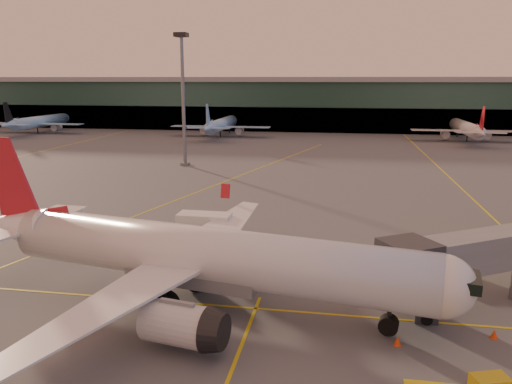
# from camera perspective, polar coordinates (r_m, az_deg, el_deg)

# --- Properties ---
(ground) EXTENTS (600.00, 600.00, 0.00)m
(ground) POSITION_cam_1_polar(r_m,az_deg,el_deg) (35.66, -9.74, -15.87)
(ground) COLOR #4C4F54
(ground) RESTS_ON ground
(taxi_markings) EXTENTS (100.12, 173.00, 0.01)m
(taxi_markings) POSITION_cam_1_polar(r_m,az_deg,el_deg) (77.96, -4.00, 0.19)
(taxi_markings) COLOR gold
(taxi_markings) RESTS_ON ground
(terminal) EXTENTS (400.00, 20.00, 17.60)m
(terminal) POSITION_cam_1_polar(r_m,az_deg,el_deg) (171.70, 6.22, 9.99)
(terminal) COLOR #19382D
(terminal) RESTS_ON ground
(mast_west_near) EXTENTS (2.40, 2.40, 25.60)m
(mast_west_near) POSITION_cam_1_polar(r_m,az_deg,el_deg) (100.29, -8.35, 11.46)
(mast_west_near) COLOR slate
(mast_west_near) RESTS_ON ground
(distant_aircraft_row) EXTENTS (290.00, 34.00, 13.00)m
(distant_aircraft_row) POSITION_cam_1_polar(r_m,az_deg,el_deg) (151.74, -2.44, 6.37)
(distant_aircraft_row) COLOR #8EBFEE
(distant_aircraft_row) RESTS_ON ground
(main_airplane) EXTENTS (40.34, 36.61, 12.23)m
(main_airplane) POSITION_cam_1_polar(r_m,az_deg,el_deg) (38.18, -7.24, -7.24)
(main_airplane) COLOR silver
(main_airplane) RESTS_ON ground
(catering_truck) EXTENTS (5.25, 2.42, 4.06)m
(catering_truck) POSITION_cam_1_polar(r_m,az_deg,el_deg) (49.79, -5.82, -4.42)
(catering_truck) COLOR #BC4C1A
(catering_truck) RESTS_ON ground
(pushback_tug) EXTENTS (4.24, 3.11, 1.95)m
(pushback_tug) POSITION_cam_1_polar(r_m,az_deg,el_deg) (47.00, 21.24, -8.27)
(pushback_tug) COLOR black
(pushback_tug) RESTS_ON ground
(cone_nose) EXTENTS (0.50, 0.50, 0.64)m
(cone_nose) POSITION_cam_1_polar(r_m,az_deg,el_deg) (38.20, 25.58, -14.45)
(cone_nose) COLOR #E33F0B
(cone_nose) RESTS_ON ground
(cone_wing_left) EXTENTS (0.43, 0.43, 0.55)m
(cone_wing_left) POSITION_cam_1_polar(r_m,az_deg,el_deg) (56.87, -3.55, -4.33)
(cone_wing_left) COLOR #E33F0B
(cone_wing_left) RESTS_ON ground
(cone_fwd) EXTENTS (0.49, 0.49, 0.63)m
(cone_fwd) POSITION_cam_1_polar(r_m,az_deg,el_deg) (35.18, 15.88, -16.06)
(cone_fwd) COLOR #E33F0B
(cone_fwd) RESTS_ON ground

